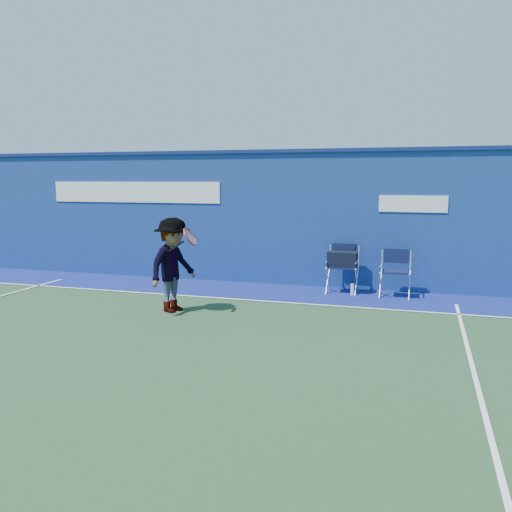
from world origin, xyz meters
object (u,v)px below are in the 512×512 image
(directors_chair_right, at_px, (395,282))
(tennis_player, at_px, (173,265))
(directors_chair_left, at_px, (342,272))
(water_bottle, at_px, (352,289))

(directors_chair_right, relative_size, tennis_player, 0.56)
(directors_chair_left, distance_m, tennis_player, 3.77)
(water_bottle, bearing_deg, directors_chair_right, 6.40)
(water_bottle, xyz_separation_m, tennis_player, (-2.98, -2.37, 0.74))
(directors_chair_right, xyz_separation_m, tennis_player, (-3.83, -2.46, 0.56))
(directors_chair_left, xyz_separation_m, tennis_player, (-2.73, -2.56, 0.42))
(directors_chair_right, height_order, tennis_player, tennis_player)
(water_bottle, bearing_deg, tennis_player, -141.50)
(directors_chair_left, relative_size, directors_chair_right, 1.07)
(directors_chair_left, bearing_deg, water_bottle, -38.11)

